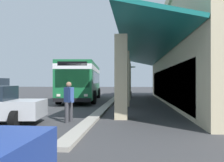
% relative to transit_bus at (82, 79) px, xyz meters
% --- Properties ---
extents(ground, '(120.00, 120.00, 0.00)m').
position_rel_transit_bus_xyz_m(ground, '(3.21, 6.38, -1.85)').
color(ground, '#38383A').
extents(curb_strip, '(27.63, 0.50, 0.12)m').
position_rel_transit_bus_xyz_m(curb_strip, '(1.96, 2.75, -1.79)').
color(curb_strip, '#9E998E').
rests_on(curb_strip, ground).
extents(transit_bus, '(11.39, 3.57, 3.34)m').
position_rel_transit_bus_xyz_m(transit_bus, '(0.00, 0.00, 0.00)').
color(transit_bus, '#196638').
rests_on(transit_bus, ground).
extents(pedestrian, '(0.58, 0.48, 1.63)m').
position_rel_transit_bus_xyz_m(pedestrian, '(11.58, 1.88, -0.94)').
color(pedestrian, '#38383D').
rests_on(pedestrian, ground).
extents(potted_palm, '(1.86, 1.75, 3.23)m').
position_rel_transit_bus_xyz_m(potted_palm, '(-4.18, 3.86, -1.05)').
color(potted_palm, '#4C4742').
rests_on(potted_palm, ground).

